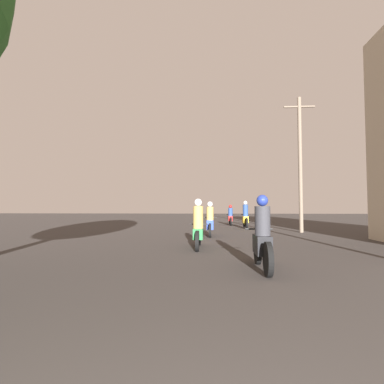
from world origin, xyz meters
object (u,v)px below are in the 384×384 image
motorcycle_black (262,240)px  utility_pole_far (300,161)px  motorcycle_yellow (245,217)px  motorcycle_green (198,229)px  motorcycle_blue (210,222)px  motorcycle_red (230,217)px

motorcycle_black → utility_pole_far: (3.58, 9.46, 3.08)m
motorcycle_yellow → utility_pole_far: (2.55, -2.83, 3.04)m
motorcycle_black → motorcycle_green: motorcycle_green is taller
motorcycle_green → motorcycle_yellow: size_ratio=1.00×
motorcycle_black → motorcycle_yellow: motorcycle_yellow is taller
motorcycle_yellow → motorcycle_blue: bearing=-119.7°
utility_pole_far → motorcycle_yellow: bearing=132.0°
motorcycle_blue → motorcycle_yellow: (2.16, 5.09, 0.04)m
motorcycle_yellow → motorcycle_red: motorcycle_yellow is taller
motorcycle_black → motorcycle_blue: bearing=95.5°
motorcycle_black → utility_pole_far: size_ratio=0.27×
motorcycle_yellow → utility_pole_far: 4.87m
motorcycle_red → utility_pole_far: 7.55m
motorcycle_black → motorcycle_red: (0.32, 15.51, -0.04)m
motorcycle_black → motorcycle_red: size_ratio=0.99×
motorcycle_green → motorcycle_yellow: motorcycle_yellow is taller
motorcycle_yellow → motorcycle_red: 3.30m
motorcycle_black → motorcycle_blue: motorcycle_black is taller
motorcycle_red → motorcycle_green: bearing=-105.1°
motorcycle_red → motorcycle_black: bearing=-98.0°
motorcycle_blue → motorcycle_red: size_ratio=0.95×
motorcycle_black → utility_pole_far: 10.57m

